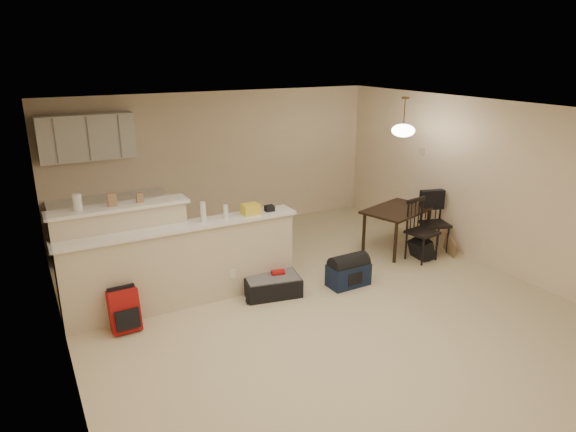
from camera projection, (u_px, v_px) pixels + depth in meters
room at (322, 215)px, 6.28m from camera, size 7.00×7.02×2.50m
breakfast_bar at (163, 262)px, 6.51m from camera, size 3.08×0.58×1.39m
upper_cabinets at (87, 137)px, 7.86m from camera, size 1.40×0.34×0.70m
kitchen_counter at (112, 227)px, 8.29m from camera, size 1.80×0.60×0.90m
thermostat at (422, 152)px, 8.85m from camera, size 0.02×0.12×0.12m
jar at (77, 202)px, 5.94m from camera, size 0.10×0.10×0.20m
cereal_box at (112, 200)px, 6.13m from camera, size 0.10×0.07×0.16m
small_box at (140, 198)px, 6.28m from camera, size 0.08×0.06×0.12m
bottle_a at (203, 212)px, 6.50m from camera, size 0.07×0.07×0.26m
bottle_b at (226, 211)px, 6.64m from camera, size 0.06×0.06×0.18m
bag_lump at (251, 209)px, 6.81m from camera, size 0.22×0.18×0.14m
pouch at (269, 208)px, 6.95m from camera, size 0.12×0.10×0.08m
dining_table at (397, 214)px, 8.39m from camera, size 1.30×1.05×0.70m
pendant_lamp at (403, 130)px, 7.97m from camera, size 0.36×0.36×0.62m
dining_chair_near at (423, 231)px, 8.00m from camera, size 0.49×0.47×0.97m
dining_chair_far at (435, 222)px, 8.40m from camera, size 0.52×0.50×0.96m
suitcase at (272, 286)px, 6.96m from camera, size 0.82×0.61×0.25m
red_backpack at (124, 310)px, 6.04m from camera, size 0.34×0.22×0.50m
navy_duffel at (348, 275)px, 7.22m from camera, size 0.59×0.33×0.32m
black_daypack at (422, 249)px, 8.16m from camera, size 0.27×0.36×0.30m
cardboard_sheet at (450, 246)px, 8.31m from camera, size 0.15×0.36×0.29m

